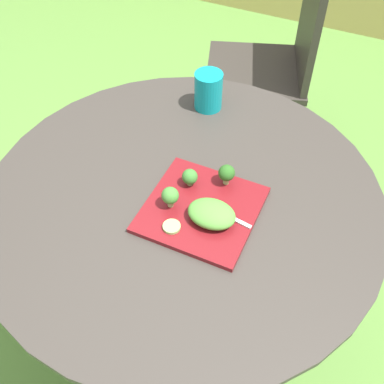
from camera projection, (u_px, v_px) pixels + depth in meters
The scene contains 11 objects.
ground_plane at pixel (186, 320), 1.79m from camera, with size 12.00×12.00×0.00m, color #568438.
patio_table at pixel (184, 240), 1.40m from camera, with size 1.07×1.07×0.73m.
patio_chair at pixel (278, 55), 2.06m from camera, with size 0.56×0.56×0.90m.
salad_plate at pixel (201, 209), 1.20m from camera, with size 0.28×0.28×0.01m, color maroon.
drinking_glass at pixel (208, 92), 1.45m from camera, with size 0.09×0.09×0.12m.
fork at pixel (219, 212), 1.18m from camera, with size 0.15×0.04×0.00m.
lettuce_mound at pixel (212, 214), 1.15m from camera, with size 0.12×0.09×0.05m, color #519338.
broccoli_floret_0 at pixel (190, 177), 1.23m from camera, with size 0.04×0.04×0.05m.
broccoli_floret_1 at pixel (170, 196), 1.17m from camera, with size 0.04×0.04×0.06m.
broccoli_floret_2 at pixel (227, 173), 1.22m from camera, with size 0.04×0.04×0.06m.
cucumber_slice_0 at pixel (172, 227), 1.15m from camera, with size 0.04×0.04×0.01m, color #8EB766.
Camera 1 is at (0.37, -0.74, 1.66)m, focal length 43.72 mm.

